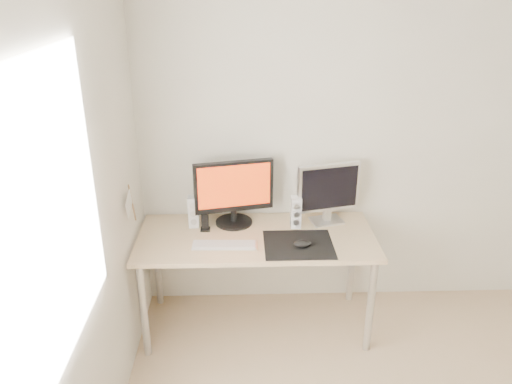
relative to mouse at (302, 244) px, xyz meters
name	(u,v)px	position (x,y,z in m)	size (l,w,h in m)	color
wall_back	(386,144)	(0.64, 0.53, 0.50)	(3.50, 3.50, 0.00)	white
wall_left	(50,291)	(-1.11, -1.22, 0.50)	(3.50, 3.50, 0.00)	white
window_pane	(42,232)	(-1.10, -1.22, 0.75)	(1.30, 1.30, 0.00)	white
mousepad	(299,245)	(-0.02, 0.03, -0.02)	(0.45, 0.40, 0.00)	black
mouse	(302,244)	(0.00, 0.00, 0.00)	(0.11, 0.07, 0.04)	black
desk	(256,246)	(-0.29, 0.16, -0.10)	(1.60, 0.70, 0.73)	#D1B587
main_monitor	(234,191)	(-0.44, 0.35, 0.23)	(0.55, 0.31, 0.47)	black
second_monitor	(328,191)	(0.22, 0.36, 0.22)	(0.45, 0.21, 0.43)	silver
speaker_left	(194,212)	(-0.72, 0.32, 0.09)	(0.07, 0.09, 0.22)	white
speaker_right	(296,212)	(-0.01, 0.29, 0.09)	(0.07, 0.09, 0.22)	silver
keyboard	(225,245)	(-0.50, 0.03, -0.02)	(0.42, 0.13, 0.02)	silver
phone_dock	(205,226)	(-0.64, 0.25, 0.01)	(0.07, 0.06, 0.12)	black
pennant	(130,203)	(-1.08, 0.02, 0.29)	(0.01, 0.23, 0.29)	#A57F54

